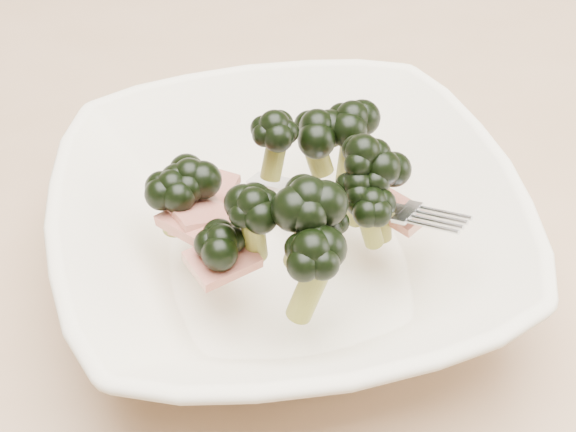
% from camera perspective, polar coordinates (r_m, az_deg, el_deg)
% --- Properties ---
extents(dining_table, '(1.20, 0.80, 0.75)m').
position_cam_1_polar(dining_table, '(0.66, 5.22, -5.78)').
color(dining_table, tan).
rests_on(dining_table, ground).
extents(broccoli_dish, '(0.30, 0.30, 0.12)m').
position_cam_1_polar(broccoli_dish, '(0.52, 0.08, -0.78)').
color(broccoli_dish, white).
rests_on(broccoli_dish, dining_table).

